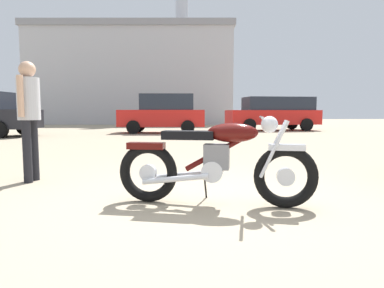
{
  "coord_description": "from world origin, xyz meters",
  "views": [
    {
      "loc": [
        -0.55,
        -3.58,
        0.97
      ],
      "look_at": [
        -0.14,
        0.68,
        0.57
      ],
      "focal_mm": 31.8,
      "sensor_mm": 36.0,
      "label": 1
    }
  ],
  "objects_px": {
    "vintage_motorcycle": "(216,162)",
    "bystander": "(29,108)",
    "silver_sedan_mid": "(274,112)",
    "white_estate_far": "(164,113)"
  },
  "relations": [
    {
      "from": "white_estate_far",
      "to": "silver_sedan_mid",
      "type": "bearing_deg",
      "value": -159.34
    },
    {
      "from": "white_estate_far",
      "to": "silver_sedan_mid",
      "type": "xyz_separation_m",
      "value": [
        5.83,
        1.64,
        0.02
      ]
    },
    {
      "from": "bystander",
      "to": "silver_sedan_mid",
      "type": "relative_size",
      "value": 0.35
    },
    {
      "from": "vintage_motorcycle",
      "to": "bystander",
      "type": "height_order",
      "value": "bystander"
    },
    {
      "from": "silver_sedan_mid",
      "to": "white_estate_far",
      "type": "bearing_deg",
      "value": 13.41
    },
    {
      "from": "bystander",
      "to": "white_estate_far",
      "type": "height_order",
      "value": "white_estate_far"
    },
    {
      "from": "white_estate_far",
      "to": "silver_sedan_mid",
      "type": "distance_m",
      "value": 6.05
    },
    {
      "from": "bystander",
      "to": "white_estate_far",
      "type": "xyz_separation_m",
      "value": [
        1.98,
        10.95,
        -0.1
      ]
    },
    {
      "from": "vintage_motorcycle",
      "to": "bystander",
      "type": "relative_size",
      "value": 1.23
    },
    {
      "from": "vintage_motorcycle",
      "to": "silver_sedan_mid",
      "type": "height_order",
      "value": "silver_sedan_mid"
    }
  ]
}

